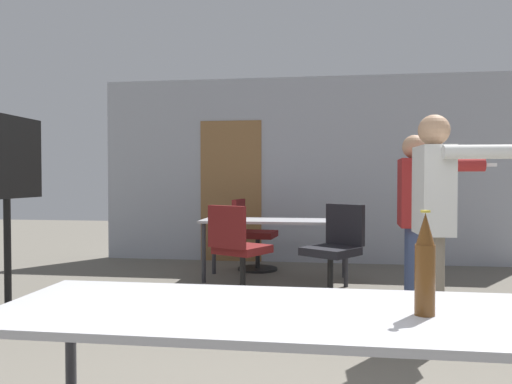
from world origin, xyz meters
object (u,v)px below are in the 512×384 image
(tv_screen, at_px, (7,192))
(drink_cup, at_px, (235,215))
(office_chair_near_pushed, at_px, (335,254))
(person_near_casual, at_px, (415,207))
(office_chair_side_rolled, at_px, (238,254))
(beer_bottle, at_px, (425,266))
(office_chair_far_right, at_px, (252,237))
(person_far_watching, at_px, (435,206))

(tv_screen, height_order, drink_cup, tv_screen)
(tv_screen, height_order, office_chair_near_pushed, tv_screen)
(drink_cup, bearing_deg, person_near_casual, -31.93)
(person_near_casual, bearing_deg, tv_screen, -75.57)
(office_chair_side_rolled, xyz_separation_m, beer_bottle, (1.23, -3.15, 0.45))
(person_near_casual, relative_size, office_chair_near_pushed, 1.70)
(office_chair_far_right, bearing_deg, beer_bottle, 22.11)
(office_chair_far_right, bearing_deg, person_far_watching, 38.41)
(person_far_watching, distance_m, drink_cup, 2.81)
(office_chair_near_pushed, distance_m, office_chair_side_rolled, 0.98)
(office_chair_far_right, distance_m, beer_bottle, 4.87)
(office_chair_side_rolled, relative_size, drink_cup, 8.55)
(person_far_watching, height_order, person_near_casual, person_far_watching)
(tv_screen, bearing_deg, office_chair_near_pushed, -68.26)
(office_chair_side_rolled, distance_m, beer_bottle, 3.41)
(person_near_casual, bearing_deg, person_far_watching, 1.63)
(office_chair_near_pushed, distance_m, drink_cup, 1.42)
(person_far_watching, relative_size, person_near_casual, 1.04)
(office_chair_near_pushed, height_order, office_chair_far_right, office_chair_near_pushed)
(person_near_casual, relative_size, beer_bottle, 4.28)
(drink_cup, bearing_deg, office_chair_side_rolled, -77.35)
(office_chair_far_right, distance_m, office_chair_side_rolled, 1.52)
(tv_screen, height_order, beer_bottle, tv_screen)
(office_chair_near_pushed, xyz_separation_m, office_chair_far_right, (-1.05, 1.43, -0.01))
(office_chair_near_pushed, bearing_deg, office_chair_side_rolled, 40.56)
(person_near_casual, xyz_separation_m, office_chair_near_pushed, (-0.71, 0.42, -0.51))
(person_far_watching, height_order, drink_cup, person_far_watching)
(tv_screen, bearing_deg, office_chair_side_rolled, -60.82)
(office_chair_far_right, height_order, drink_cup, office_chair_far_right)
(drink_cup, bearing_deg, tv_screen, -131.48)
(person_near_casual, height_order, office_chair_far_right, person_near_casual)
(tv_screen, xyz_separation_m, person_near_casual, (3.52, 0.70, -0.14))
(tv_screen, distance_m, person_near_casual, 3.59)
(office_chair_near_pushed, height_order, beer_bottle, beer_bottle)
(person_far_watching, bearing_deg, beer_bottle, -15.21)
(person_near_casual, height_order, office_chair_side_rolled, person_near_casual)
(office_chair_far_right, xyz_separation_m, office_chair_side_rolled, (0.08, -1.52, 0.01))
(person_far_watching, distance_m, office_chair_side_rolled, 2.16)
(drink_cup, bearing_deg, office_chair_near_pushed, -32.70)
(person_near_casual, height_order, drink_cup, person_near_casual)
(tv_screen, height_order, person_near_casual, tv_screen)
(office_chair_side_rolled, bearing_deg, tv_screen, -123.15)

